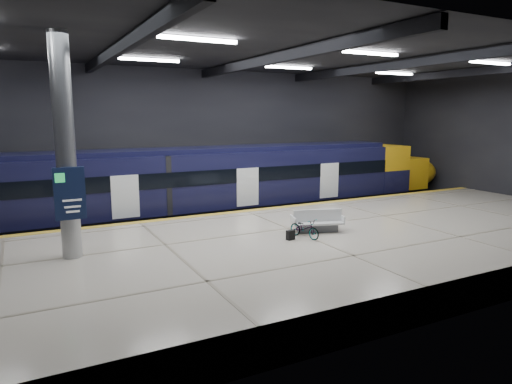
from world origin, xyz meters
TOP-DOWN VIEW (x-y plane):
  - ground at (0.00, 0.00)m, footprint 30.00×30.00m
  - room_shell at (-0.00, 0.00)m, footprint 30.10×16.10m
  - platform at (0.00, -2.50)m, footprint 30.00×11.00m
  - safety_strip at (0.00, 2.75)m, footprint 30.00×0.40m
  - rails at (0.00, 5.50)m, footprint 30.00×1.52m
  - train at (-0.48, 5.50)m, footprint 29.40×2.84m
  - bench at (0.72, -1.95)m, footprint 2.12×1.38m
  - bicycle at (-0.21, -2.48)m, footprint 0.81×1.45m
  - pannier_bag at (-0.81, -2.48)m, footprint 0.33×0.24m
  - info_column at (-8.00, -1.03)m, footprint 0.90×0.78m

SIDE VIEW (x-z plane):
  - ground at x=0.00m, z-range 0.00..0.00m
  - rails at x=0.00m, z-range 0.00..0.16m
  - platform at x=0.00m, z-range 0.00..1.10m
  - safety_strip at x=0.00m, z-range 1.10..1.11m
  - pannier_bag at x=-0.81m, z-range 1.10..1.45m
  - bench at x=0.72m, z-range 0.97..1.84m
  - bicycle at x=-0.21m, z-range 1.10..1.82m
  - train at x=-0.48m, z-range 0.16..3.95m
  - info_column at x=-8.00m, z-range 1.01..7.91m
  - room_shell at x=0.00m, z-range 1.69..9.74m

